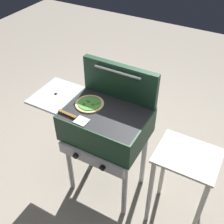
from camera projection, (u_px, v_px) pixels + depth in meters
ground_plane at (107, 184)px, 2.70m from camera, size 8.00×8.00×0.00m
grill at (105, 126)px, 2.22m from camera, size 0.96×0.53×0.90m
grill_lid_open at (120, 82)px, 2.17m from camera, size 0.63×0.08×0.30m
pizza_veggie at (90, 104)px, 2.19m from camera, size 0.23×0.23×0.04m
spatula at (73, 117)px, 2.07m from camera, size 0.26×0.09×0.02m
prep_table at (183, 175)px, 2.10m from camera, size 0.44×0.36×0.77m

